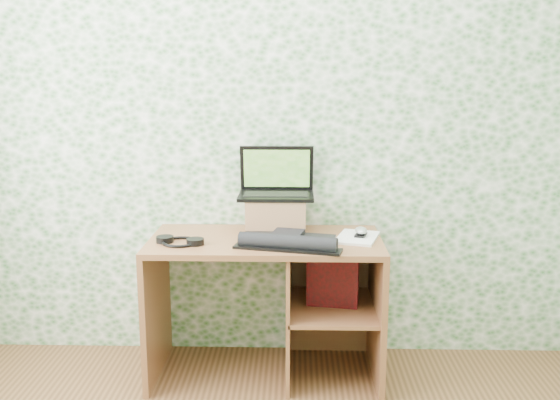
{
  "coord_description": "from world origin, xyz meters",
  "views": [
    {
      "loc": [
        0.16,
        -1.67,
        1.61
      ],
      "look_at": [
        0.08,
        1.39,
        0.97
      ],
      "focal_mm": 40.0,
      "sensor_mm": 36.0,
      "label": 1
    }
  ],
  "objects_px": {
    "notepad": "(357,238)",
    "riser": "(276,215)",
    "keyboard": "(288,241)",
    "laptop": "(276,185)",
    "desk": "(281,286)"
  },
  "relations": [
    {
      "from": "notepad",
      "to": "riser",
      "type": "bearing_deg",
      "value": 179.09
    },
    {
      "from": "keyboard",
      "to": "notepad",
      "type": "height_order",
      "value": "keyboard"
    },
    {
      "from": "riser",
      "to": "notepad",
      "type": "height_order",
      "value": "riser"
    },
    {
      "from": "desk",
      "to": "keyboard",
      "type": "height_order",
      "value": "keyboard"
    },
    {
      "from": "desk",
      "to": "laptop",
      "type": "height_order",
      "value": "laptop"
    },
    {
      "from": "riser",
      "to": "laptop",
      "type": "distance_m",
      "value": 0.16
    },
    {
      "from": "desk",
      "to": "notepad",
      "type": "bearing_deg",
      "value": -2.46
    },
    {
      "from": "riser",
      "to": "laptop",
      "type": "height_order",
      "value": "laptop"
    },
    {
      "from": "keyboard",
      "to": "desk",
      "type": "bearing_deg",
      "value": 116.75
    },
    {
      "from": "riser",
      "to": "notepad",
      "type": "xyz_separation_m",
      "value": [
        0.42,
        -0.13,
        -0.09
      ]
    },
    {
      "from": "desk",
      "to": "keyboard",
      "type": "distance_m",
      "value": 0.34
    },
    {
      "from": "keyboard",
      "to": "notepad",
      "type": "bearing_deg",
      "value": 34.34
    },
    {
      "from": "riser",
      "to": "laptop",
      "type": "bearing_deg",
      "value": 90.0
    },
    {
      "from": "riser",
      "to": "keyboard",
      "type": "bearing_deg",
      "value": -76.4
    },
    {
      "from": "desk",
      "to": "riser",
      "type": "relative_size",
      "value": 3.82
    }
  ]
}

